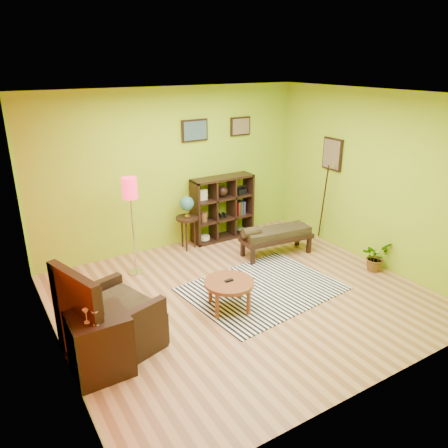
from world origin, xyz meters
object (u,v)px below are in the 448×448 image
side_cabinet (100,344)px  floor_lamp (130,197)px  potted_plant (375,259)px  globe_table (187,210)px  cube_shelf (223,208)px  coffee_table (229,285)px  armchair (108,324)px  bench (275,235)px

side_cabinet → floor_lamp: (1.16, 2.05, 0.91)m
floor_lamp → potted_plant: 4.00m
globe_table → cube_shelf: 0.82m
coffee_table → armchair: bearing=-179.0°
potted_plant → globe_table: bearing=133.2°
globe_table → cube_shelf: size_ratio=0.82×
cube_shelf → bench: bearing=-72.3°
side_cabinet → bench: side_cabinet is taller
floor_lamp → globe_table: floor_lamp is taller
cube_shelf → bench: 1.20m
side_cabinet → cube_shelf: 4.05m
globe_table → potted_plant: size_ratio=2.08×
armchair → side_cabinet: armchair is taller
armchair → potted_plant: bearing=-2.7°
potted_plant → floor_lamp: bearing=150.4°
cube_shelf → bench: (0.36, -1.12, -0.22)m
potted_plant → bench: bearing=128.1°
bench → globe_table: bearing=138.7°
coffee_table → side_cabinet: size_ratio=0.66×
armchair → side_cabinet: size_ratio=1.13×
armchair → floor_lamp: size_ratio=0.74×
globe_table → side_cabinet: bearing=-132.9°
coffee_table → cube_shelf: bearing=60.5°
cube_shelf → armchair: bearing=-142.6°
armchair → bench: (3.28, 1.11, 0.03)m
armchair → side_cabinet: 0.40m
globe_table → bench: (1.17, -1.02, -0.37)m
armchair → globe_table: armchair is taller
armchair → cube_shelf: 3.68m
armchair → globe_table: 3.03m
armchair → globe_table: bearing=45.2°
armchair → bench: 3.46m
cube_shelf → potted_plant: 2.83m
side_cabinet → globe_table: bearing=47.1°
floor_lamp → globe_table: (1.15, 0.43, -0.53)m
floor_lamp → bench: (2.31, -0.59, -0.90)m
coffee_table → armchair: size_ratio=0.59×
floor_lamp → coffee_table: bearing=-67.0°
coffee_table → globe_table: size_ratio=0.70×
side_cabinet → cube_shelf: (3.11, 2.58, 0.24)m
coffee_table → globe_table: 2.18m
bench → coffee_table: bearing=-146.1°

